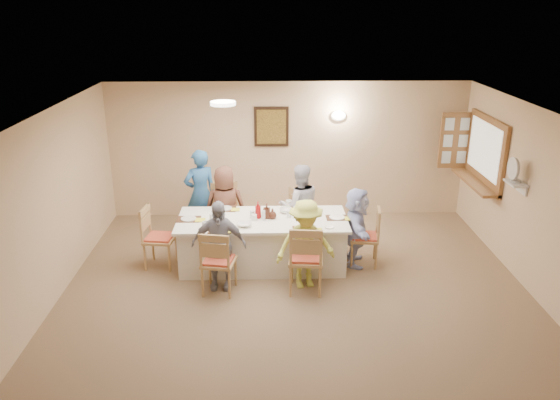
{
  "coord_description": "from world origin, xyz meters",
  "views": [
    {
      "loc": [
        -0.4,
        -6.18,
        3.82
      ],
      "look_at": [
        -0.2,
        1.4,
        1.05
      ],
      "focal_mm": 35.0,
      "sensor_mm": 36.0,
      "label": 1
    }
  ],
  "objects_px": {
    "chair_front_right": "(306,257)",
    "diner_front_right": "(305,244)",
    "chair_front_left": "(219,260)",
    "chair_right_end": "(364,236)",
    "desk_fan": "(515,173)",
    "diner_back_left": "(225,207)",
    "chair_back_left": "(226,215)",
    "chair_left_end": "(160,237)",
    "diner_back_right": "(300,206)",
    "condiment_ketchup": "(258,210)",
    "caregiver": "(200,194)",
    "serving_hatch": "(486,151)",
    "diner_front_left": "(219,245)",
    "chair_back_right": "(299,217)",
    "diner_right_end": "(356,227)",
    "dining_table": "(263,242)"
  },
  "relations": [
    {
      "from": "chair_left_end",
      "to": "diner_back_right",
      "type": "xyz_separation_m",
      "value": [
        2.15,
        0.68,
        0.22
      ]
    },
    {
      "from": "caregiver",
      "to": "condiment_ketchup",
      "type": "distance_m",
      "value": 1.49
    },
    {
      "from": "caregiver",
      "to": "desk_fan",
      "type": "bearing_deg",
      "value": 137.71
    },
    {
      "from": "chair_front_right",
      "to": "diner_front_right",
      "type": "relative_size",
      "value": 0.78
    },
    {
      "from": "diner_back_right",
      "to": "condiment_ketchup",
      "type": "distance_m",
      "value": 0.94
    },
    {
      "from": "chair_front_left",
      "to": "diner_back_right",
      "type": "bearing_deg",
      "value": -119.01
    },
    {
      "from": "desk_fan",
      "to": "chair_back_left",
      "type": "bearing_deg",
      "value": 164.75
    },
    {
      "from": "diner_right_end",
      "to": "chair_front_right",
      "type": "bearing_deg",
      "value": 141.72
    },
    {
      "from": "chair_right_end",
      "to": "chair_front_right",
      "type": "bearing_deg",
      "value": -42.18
    },
    {
      "from": "diner_back_right",
      "to": "chair_back_left",
      "type": "bearing_deg",
      "value": -13.87
    },
    {
      "from": "chair_left_end",
      "to": "caregiver",
      "type": "relative_size",
      "value": 0.62
    },
    {
      "from": "chair_back_right",
      "to": "diner_front_left",
      "type": "distance_m",
      "value": 1.92
    },
    {
      "from": "chair_back_right",
      "to": "diner_back_right",
      "type": "xyz_separation_m",
      "value": [
        0.0,
        -0.12,
        0.24
      ]
    },
    {
      "from": "diner_back_right",
      "to": "desk_fan",
      "type": "bearing_deg",
      "value": 152.95
    },
    {
      "from": "chair_front_right",
      "to": "diner_front_left",
      "type": "relative_size",
      "value": 0.78
    },
    {
      "from": "chair_back_left",
      "to": "condiment_ketchup",
      "type": "bearing_deg",
      "value": -64.5
    },
    {
      "from": "desk_fan",
      "to": "diner_back_left",
      "type": "distance_m",
      "value": 4.37
    },
    {
      "from": "serving_hatch",
      "to": "chair_front_right",
      "type": "height_order",
      "value": "serving_hatch"
    },
    {
      "from": "chair_back_left",
      "to": "chair_left_end",
      "type": "bearing_deg",
      "value": -149.55
    },
    {
      "from": "diner_front_left",
      "to": "chair_front_right",
      "type": "bearing_deg",
      "value": -3.06
    },
    {
      "from": "chair_front_left",
      "to": "diner_front_left",
      "type": "bearing_deg",
      "value": -79.98
    },
    {
      "from": "diner_right_end",
      "to": "diner_back_right",
      "type": "bearing_deg",
      "value": 57.76
    },
    {
      "from": "diner_front_right",
      "to": "serving_hatch",
      "type": "bearing_deg",
      "value": 17.27
    },
    {
      "from": "chair_back_right",
      "to": "condiment_ketchup",
      "type": "distance_m",
      "value": 1.1
    },
    {
      "from": "chair_front_right",
      "to": "chair_left_end",
      "type": "relative_size",
      "value": 1.06
    },
    {
      "from": "diner_back_left",
      "to": "chair_back_left",
      "type": "bearing_deg",
      "value": -94.78
    },
    {
      "from": "chair_front_right",
      "to": "diner_front_right",
      "type": "bearing_deg",
      "value": -84.51
    },
    {
      "from": "serving_hatch",
      "to": "chair_left_end",
      "type": "xyz_separation_m",
      "value": [
        -5.23,
        -1.01,
        -1.02
      ]
    },
    {
      "from": "chair_front_left",
      "to": "chair_left_end",
      "type": "xyz_separation_m",
      "value": [
        -0.95,
        0.8,
        0.0
      ]
    },
    {
      "from": "diner_front_right",
      "to": "chair_front_right",
      "type": "bearing_deg",
      "value": -101.59
    },
    {
      "from": "chair_back_left",
      "to": "chair_left_end",
      "type": "height_order",
      "value": "chair_back_left"
    },
    {
      "from": "diner_back_right",
      "to": "diner_front_left",
      "type": "height_order",
      "value": "diner_back_right"
    },
    {
      "from": "chair_back_left",
      "to": "diner_front_right",
      "type": "height_order",
      "value": "diner_front_right"
    },
    {
      "from": "chair_front_left",
      "to": "chair_right_end",
      "type": "bearing_deg",
      "value": -149.57
    },
    {
      "from": "diner_front_right",
      "to": "condiment_ketchup",
      "type": "bearing_deg",
      "value": 121.15
    },
    {
      "from": "diner_front_left",
      "to": "diner_right_end",
      "type": "xyz_separation_m",
      "value": [
        2.02,
        0.68,
        -0.03
      ]
    },
    {
      "from": "chair_right_end",
      "to": "diner_back_left",
      "type": "height_order",
      "value": "diner_back_left"
    },
    {
      "from": "desk_fan",
      "to": "diner_front_right",
      "type": "height_order",
      "value": "desk_fan"
    },
    {
      "from": "chair_right_end",
      "to": "diner_front_right",
      "type": "xyz_separation_m",
      "value": [
        -0.95,
        -0.68,
        0.19
      ]
    },
    {
      "from": "chair_right_end",
      "to": "diner_right_end",
      "type": "relative_size",
      "value": 0.74
    },
    {
      "from": "chair_front_left",
      "to": "diner_front_right",
      "type": "xyz_separation_m",
      "value": [
        1.2,
        0.12,
        0.17
      ]
    },
    {
      "from": "diner_back_left",
      "to": "dining_table",
      "type": "bearing_deg",
      "value": 126.64
    },
    {
      "from": "chair_left_end",
      "to": "diner_back_left",
      "type": "bearing_deg",
      "value": -46.88
    },
    {
      "from": "chair_back_left",
      "to": "condiment_ketchup",
      "type": "relative_size",
      "value": 4.0
    },
    {
      "from": "desk_fan",
      "to": "diner_back_left",
      "type": "xyz_separation_m",
      "value": [
        -4.17,
        1.02,
        -0.86
      ]
    },
    {
      "from": "chair_front_right",
      "to": "chair_right_end",
      "type": "relative_size",
      "value": 1.11
    },
    {
      "from": "chair_back_right",
      "to": "serving_hatch",
      "type": "bearing_deg",
      "value": 12.75
    },
    {
      "from": "diner_front_left",
      "to": "condiment_ketchup",
      "type": "bearing_deg",
      "value": 55.82
    },
    {
      "from": "chair_front_right",
      "to": "diner_front_right",
      "type": "xyz_separation_m",
      "value": [
        0.0,
        0.12,
        0.14
      ]
    },
    {
      "from": "diner_right_end",
      "to": "chair_back_right",
      "type": "bearing_deg",
      "value": 53.14
    }
  ]
}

